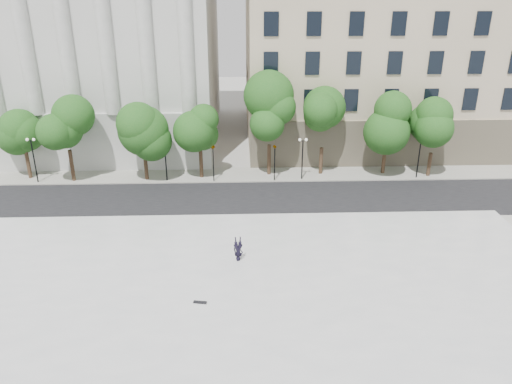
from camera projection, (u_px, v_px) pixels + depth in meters
ground at (226, 329)px, 27.90m from camera, size 160.00×160.00×0.00m
plaza at (227, 295)px, 30.58m from camera, size 44.00×22.00×0.45m
street at (230, 199)px, 44.47m from camera, size 60.00×8.00×0.02m
far_sidewalk at (231, 175)px, 49.97m from camera, size 60.00×4.00×0.12m
building_west at (84, 29)px, 57.85m from camera, size 31.50×27.65×25.60m
building_east at (397, 43)px, 60.00m from camera, size 36.00×26.15×23.00m
traffic_light_west at (213, 146)px, 46.94m from camera, size 0.83×1.73×4.18m
traffic_light_east at (275, 146)px, 47.15m from camera, size 0.66×1.59×4.13m
person_lying at (238, 257)px, 33.83m from camera, size 0.69×1.78×0.48m
skateboard at (200, 302)px, 29.41m from camera, size 0.82×0.34×0.08m
street_trees at (238, 124)px, 47.46m from camera, size 43.05×5.23×7.91m
lamp_posts at (229, 151)px, 47.52m from camera, size 37.78×0.28×4.54m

